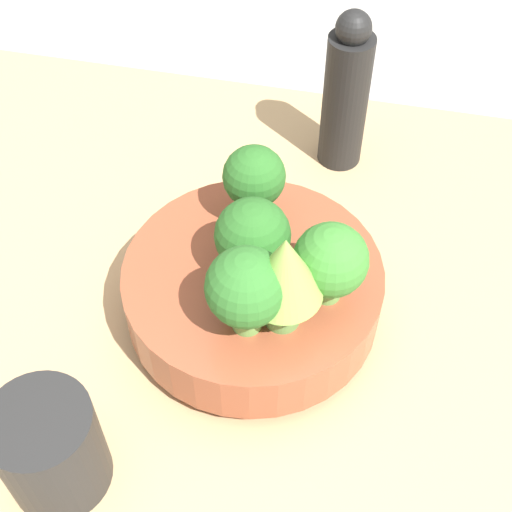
{
  "coord_description": "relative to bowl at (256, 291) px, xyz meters",
  "views": [
    {
      "loc": [
        0.08,
        -0.38,
        0.57
      ],
      "look_at": [
        0.0,
        -0.02,
        0.12
      ],
      "focal_mm": 50.0,
      "sensor_mm": 36.0,
      "label": 1
    }
  ],
  "objects": [
    {
      "name": "broccoli_floret_right",
      "position": [
        0.06,
        -0.01,
        0.07
      ],
      "size": [
        0.06,
        0.06,
        0.07
      ],
      "color": "#6BA34C",
      "rests_on": "bowl"
    },
    {
      "name": "broccoli_floret_center",
      "position": [
        0.0,
        0.0,
        0.07
      ],
      "size": [
        0.06,
        0.06,
        0.08
      ],
      "color": "#7AB256",
      "rests_on": "bowl"
    },
    {
      "name": "romanesco_piece_near",
      "position": [
        0.03,
        -0.04,
        0.09
      ],
      "size": [
        0.06,
        0.06,
        0.1
      ],
      "color": "#609347",
      "rests_on": "bowl"
    },
    {
      "name": "cup",
      "position": [
        -0.11,
        -0.18,
        0.01
      ],
      "size": [
        0.08,
        0.08,
        0.09
      ],
      "color": "black",
      "rests_on": "table"
    },
    {
      "name": "pepper_mill",
      "position": [
        0.04,
        0.23,
        0.05
      ],
      "size": [
        0.05,
        0.05,
        0.18
      ],
      "color": "black",
      "rests_on": "table"
    },
    {
      "name": "bowl",
      "position": [
        0.0,
        0.0,
        0.0
      ],
      "size": [
        0.22,
        0.22,
        0.07
      ],
      "color": "brown",
      "rests_on": "table"
    },
    {
      "name": "broccoli_floret_back",
      "position": [
        -0.02,
        0.06,
        0.07
      ],
      "size": [
        0.05,
        0.05,
        0.08
      ],
      "color": "#609347",
      "rests_on": "bowl"
    },
    {
      "name": "table",
      "position": [
        -0.0,
        0.02,
        -0.06
      ],
      "size": [
        1.12,
        0.64,
        0.04
      ],
      "color": "tan",
      "rests_on": "ground_plane"
    },
    {
      "name": "broccoli_floret_front",
      "position": [
        0.0,
        -0.05,
        0.07
      ],
      "size": [
        0.06,
        0.06,
        0.08
      ],
      "color": "#6BA34C",
      "rests_on": "bowl"
    },
    {
      "name": "ground_plane",
      "position": [
        -0.0,
        0.02,
        -0.07
      ],
      "size": [
        6.0,
        6.0,
        0.0
      ],
      "primitive_type": "plane",
      "color": "#ADA89E"
    }
  ]
}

